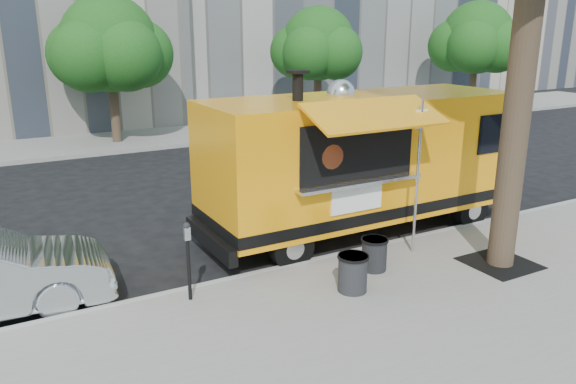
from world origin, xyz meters
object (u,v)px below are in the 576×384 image
object	(u,v)px
far_tree_c	(318,44)
food_truck	(361,159)
sign_post	(418,169)
trash_bin_left	(353,272)
parking_meter	(188,252)
far_tree_d	(477,38)
far_tree_b	(109,44)
trash_bin_right	(374,253)

from	to	relation	value
far_tree_c	food_truck	xyz separation A→B (m)	(-6.52, -12.22, -2.02)
sign_post	far_tree_c	bearing A→B (deg)	65.19
sign_post	trash_bin_left	size ratio (longest dim) A/B	4.67
food_truck	parking_meter	bearing A→B (deg)	-161.36
far_tree_d	sign_post	xyz separation A→B (m)	(-16.45, -14.15, -2.04)
far_tree_b	trash_bin_right	xyz separation A→B (m)	(1.35, -14.56, -3.36)
sign_post	trash_bin_right	distance (m)	1.85
far_tree_b	food_truck	distance (m)	12.94
parking_meter	food_truck	distance (m)	4.79
food_truck	trash_bin_right	distance (m)	2.64
far_tree_d	food_truck	distance (m)	20.78
far_tree_b	food_truck	world-z (taller)	far_tree_b
far_tree_c	trash_bin_left	world-z (taller)	far_tree_c
trash_bin_right	far_tree_d	bearing A→B (deg)	39.33
far_tree_b	trash_bin_left	world-z (taller)	far_tree_b
sign_post	food_truck	bearing A→B (deg)	92.29
far_tree_b	sign_post	world-z (taller)	far_tree_b
far_tree_c	food_truck	size ratio (longest dim) A/B	0.71
far_tree_c	trash_bin_right	distance (m)	16.50
trash_bin_left	far_tree_b	bearing A→B (deg)	91.91
far_tree_b	trash_bin_right	size ratio (longest dim) A/B	9.17
food_truck	far_tree_c	bearing A→B (deg)	61.69
sign_post	food_truck	distance (m)	1.74
parking_meter	trash_bin_left	world-z (taller)	parking_meter
sign_post	parking_meter	bearing A→B (deg)	177.48
far_tree_d	trash_bin_right	bearing A→B (deg)	-140.67
far_tree_c	food_truck	world-z (taller)	far_tree_c
far_tree_d	trash_bin_right	world-z (taller)	far_tree_d
sign_post	far_tree_d	bearing A→B (deg)	40.70
sign_post	trash_bin_right	bearing A→B (deg)	-165.50
far_tree_d	trash_bin_left	size ratio (longest dim) A/B	8.80
sign_post	parking_meter	world-z (taller)	sign_post
trash_bin_right	trash_bin_left	bearing A→B (deg)	-148.53
far_tree_c	food_truck	distance (m)	14.00
far_tree_b	far_tree_c	bearing A→B (deg)	-1.91
far_tree_c	trash_bin_right	xyz separation A→B (m)	(-7.65, -14.26, -3.25)
far_tree_b	far_tree_c	world-z (taller)	far_tree_b
far_tree_c	trash_bin_right	size ratio (longest dim) A/B	8.68
far_tree_c	far_tree_d	size ratio (longest dim) A/B	0.92
trash_bin_right	sign_post	bearing A→B (deg)	14.50
food_truck	trash_bin_left	distance (m)	3.45
trash_bin_left	sign_post	bearing A→B (deg)	22.04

